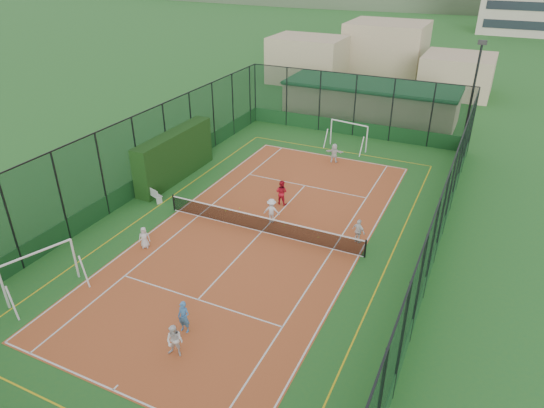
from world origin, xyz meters
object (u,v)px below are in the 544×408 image
at_px(futsal_goal_far, 348,136).
at_px(child_far_right, 358,231).
at_px(coach, 281,192).
at_px(child_near_mid, 184,317).
at_px(clubhouse, 370,101).
at_px(floodlight_ne, 471,100).
at_px(white_bench, 152,193).
at_px(child_far_back, 334,153).
at_px(futsal_goal_near, 41,273).
at_px(child_near_right, 175,341).
at_px(child_near_left, 144,237).
at_px(child_far_left, 272,211).

distance_m(futsal_goal_far, child_far_right, 13.64).
bearing_deg(coach, child_near_mid, 97.06).
bearing_deg(clubhouse, floodlight_ne, -32.12).
relative_size(white_bench, child_far_back, 1.21).
relative_size(futsal_goal_near, futsal_goal_far, 1.04).
height_order(child_near_right, child_far_back, child_near_right).
bearing_deg(child_near_left, futsal_goal_near, -142.10).
bearing_deg(floodlight_ne, child_far_right, -102.91).
distance_m(futsal_goal_near, futsal_goal_far, 23.97).
distance_m(white_bench, child_near_left, 5.43).
xyz_separation_m(floodlight_ne, white_bench, (-16.40, -16.04, -3.65)).
xyz_separation_m(clubhouse, coach, (-0.38, -18.54, -0.80)).
relative_size(clubhouse, child_far_right, 11.11).
height_order(futsal_goal_near, child_near_right, futsal_goal_near).
height_order(child_far_back, coach, coach).
distance_m(child_near_mid, child_far_back, 19.24).
bearing_deg(child_near_left, coach, 27.12).
bearing_deg(clubhouse, child_far_back, -87.77).
relative_size(child_near_right, child_far_right, 1.03).
xyz_separation_m(white_bench, child_far_back, (8.23, 10.39, 0.23)).
xyz_separation_m(clubhouse, futsal_goal_far, (0.51, -7.95, -0.56)).
xyz_separation_m(white_bench, coach, (7.42, 2.90, 0.30)).
distance_m(floodlight_ne, coach, 16.26).
bearing_deg(futsal_goal_near, futsal_goal_far, 2.91).
distance_m(floodlight_ne, child_far_left, 17.94).
bearing_deg(child_near_mid, child_far_right, 63.69).
bearing_deg(clubhouse, child_near_mid, -88.85).
height_order(floodlight_ne, futsal_goal_far, floodlight_ne).
bearing_deg(child_near_mid, child_near_left, 140.25).
height_order(white_bench, child_near_right, child_near_right).
xyz_separation_m(floodlight_ne, child_far_left, (-8.58, -15.38, -3.39)).
bearing_deg(child_far_back, coach, 73.35).
relative_size(clubhouse, futsal_goal_far, 4.83).
bearing_deg(child_near_left, child_far_right, -4.47).
xyz_separation_m(white_bench, futsal_goal_near, (1.21, -9.42, 0.57)).
height_order(floodlight_ne, clubhouse, floodlight_ne).
xyz_separation_m(futsal_goal_far, child_near_left, (-5.31, -18.00, -0.42)).
relative_size(white_bench, futsal_goal_near, 0.52).
bearing_deg(child_near_right, white_bench, 122.70).
xyz_separation_m(floodlight_ne, futsal_goal_far, (-8.09, -2.55, -3.11)).
height_order(child_near_left, child_near_right, child_near_right).
xyz_separation_m(clubhouse, child_near_right, (1.05, -31.53, -0.86)).
bearing_deg(child_far_left, child_near_left, 33.42).
height_order(futsal_goal_far, child_near_right, futsal_goal_far).
bearing_deg(child_far_left, futsal_goal_near, 43.14).
bearing_deg(child_far_back, child_near_right, 81.21).
relative_size(white_bench, futsal_goal_far, 0.54).
bearing_deg(child_far_right, floodlight_ne, -79.32).
height_order(floodlight_ne, futsal_goal_near, floodlight_ne).
bearing_deg(child_near_left, floodlight_ne, 24.84).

